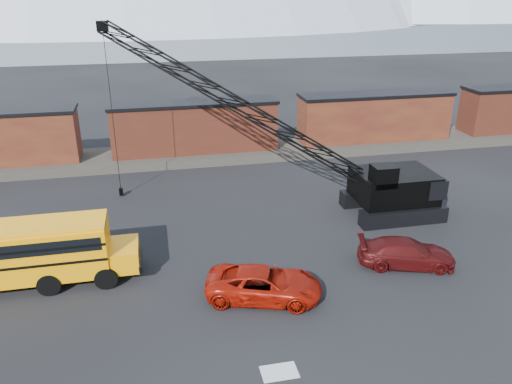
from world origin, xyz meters
TOP-DOWN VIEW (x-y plane):
  - ground at (0.00, 0.00)m, footprint 160.00×160.00m
  - gravel_berm at (0.00, 22.00)m, footprint 120.00×5.00m
  - boxcar_mid at (0.00, 22.00)m, footprint 13.70×3.10m
  - boxcar_east_near at (16.00, 22.00)m, footprint 13.70×3.10m
  - snow_patch at (0.50, -4.00)m, footprint 1.40×0.90m
  - school_bus at (-10.70, 4.45)m, footprint 11.65×2.65m
  - red_pickup at (1.03, 0.89)m, footprint 5.87×3.97m
  - maroon_suv at (8.95, 2.23)m, footprint 5.34×3.33m
  - crawler_crane at (1.93, 11.62)m, footprint 20.36×9.08m

SIDE VIEW (x-z plane):
  - ground at x=0.00m, z-range 0.00..0.00m
  - snow_patch at x=0.50m, z-range 0.00..0.02m
  - gravel_berm at x=0.00m, z-range 0.00..0.70m
  - maroon_suv at x=8.95m, z-range 0.00..1.44m
  - red_pickup at x=1.03m, z-range 0.00..1.49m
  - school_bus at x=-10.70m, z-range 0.20..3.39m
  - boxcar_mid at x=0.00m, z-range 0.68..4.85m
  - boxcar_east_near at x=16.00m, z-range 0.68..4.85m
  - crawler_crane at x=1.93m, z-range 0.82..12.62m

